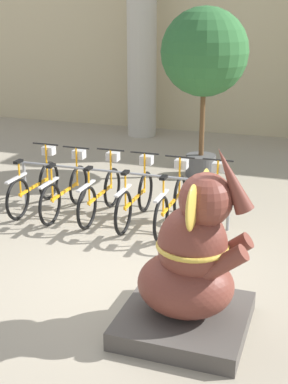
{
  "coord_description": "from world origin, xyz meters",
  "views": [
    {
      "loc": [
        2.12,
        -5.58,
        3.23
      ],
      "look_at": [
        0.02,
        0.49,
        1.0
      ],
      "focal_mm": 50.0,
      "sensor_mm": 36.0,
      "label": 1
    }
  ],
  "objects_px": {
    "bicycle_4": "(172,202)",
    "elephant_statue": "(191,271)",
    "potted_tree": "(205,56)",
    "bicycle_2": "(101,193)",
    "bicycle_0": "(35,185)",
    "bicycle_1": "(66,190)",
    "bicycle_5": "(211,206)",
    "bicycle_3": "(136,197)"
  },
  "relations": [
    {
      "from": "bicycle_3",
      "to": "bicycle_5",
      "type": "bearing_deg",
      "value": -0.94
    },
    {
      "from": "elephant_statue",
      "to": "bicycle_3",
      "type": "bearing_deg",
      "value": 120.33
    },
    {
      "from": "bicycle_0",
      "to": "elephant_statue",
      "type": "relative_size",
      "value": 0.83
    },
    {
      "from": "bicycle_2",
      "to": "potted_tree",
      "type": "height_order",
      "value": "potted_tree"
    },
    {
      "from": "bicycle_5",
      "to": "elephant_statue",
      "type": "relative_size",
      "value": 0.83
    },
    {
      "from": "bicycle_0",
      "to": "bicycle_4",
      "type": "relative_size",
      "value": 1.0
    },
    {
      "from": "bicycle_1",
      "to": "elephant_statue",
      "type": "bearing_deg",
      "value": -43.58
    },
    {
      "from": "bicycle_5",
      "to": "potted_tree",
      "type": "height_order",
      "value": "potted_tree"
    },
    {
      "from": "bicycle_1",
      "to": "bicycle_3",
      "type": "height_order",
      "value": "same"
    },
    {
      "from": "bicycle_0",
      "to": "bicycle_2",
      "type": "bearing_deg",
      "value": 0.33
    },
    {
      "from": "bicycle_3",
      "to": "potted_tree",
      "type": "bearing_deg",
      "value": 81.47
    },
    {
      "from": "bicycle_4",
      "to": "bicycle_5",
      "type": "xyz_separation_m",
      "value": [
        0.6,
        0.02,
        0.0
      ]
    },
    {
      "from": "bicycle_5",
      "to": "potted_tree",
      "type": "distance_m",
      "value": 3.45
    },
    {
      "from": "bicycle_4",
      "to": "elephant_statue",
      "type": "height_order",
      "value": "elephant_statue"
    },
    {
      "from": "bicycle_2",
      "to": "bicycle_5",
      "type": "xyz_separation_m",
      "value": [
        1.8,
        -0.04,
        0.0
      ]
    },
    {
      "from": "potted_tree",
      "to": "bicycle_2",
      "type": "bearing_deg",
      "value": -110.46
    },
    {
      "from": "bicycle_5",
      "to": "potted_tree",
      "type": "relative_size",
      "value": 0.52
    },
    {
      "from": "bicycle_3",
      "to": "bicycle_5",
      "type": "height_order",
      "value": "same"
    },
    {
      "from": "elephant_statue",
      "to": "potted_tree",
      "type": "xyz_separation_m",
      "value": [
        -1.15,
        5.38,
        1.67
      ]
    },
    {
      "from": "bicycle_2",
      "to": "bicycle_3",
      "type": "bearing_deg",
      "value": -1.73
    },
    {
      "from": "bicycle_3",
      "to": "bicycle_5",
      "type": "distance_m",
      "value": 1.2
    },
    {
      "from": "bicycle_1",
      "to": "bicycle_0",
      "type": "bearing_deg",
      "value": 175.4
    },
    {
      "from": "elephant_statue",
      "to": "potted_tree",
      "type": "bearing_deg",
      "value": 102.06
    },
    {
      "from": "bicycle_2",
      "to": "bicycle_0",
      "type": "bearing_deg",
      "value": -179.67
    },
    {
      "from": "bicycle_4",
      "to": "potted_tree",
      "type": "bearing_deg",
      "value": 93.99
    },
    {
      "from": "bicycle_2",
      "to": "bicycle_5",
      "type": "distance_m",
      "value": 1.8
    },
    {
      "from": "bicycle_0",
      "to": "bicycle_1",
      "type": "relative_size",
      "value": 1.0
    },
    {
      "from": "potted_tree",
      "to": "bicycle_4",
      "type": "bearing_deg",
      "value": -86.01
    },
    {
      "from": "bicycle_1",
      "to": "potted_tree",
      "type": "distance_m",
      "value": 3.74
    },
    {
      "from": "bicycle_4",
      "to": "elephant_statue",
      "type": "bearing_deg",
      "value": -69.94
    },
    {
      "from": "bicycle_3",
      "to": "bicycle_2",
      "type": "bearing_deg",
      "value": 178.27
    },
    {
      "from": "bicycle_0",
      "to": "bicycle_4",
      "type": "distance_m",
      "value": 2.4
    },
    {
      "from": "bicycle_1",
      "to": "bicycle_5",
      "type": "relative_size",
      "value": 1.0
    },
    {
      "from": "bicycle_4",
      "to": "potted_tree",
      "type": "xyz_separation_m",
      "value": [
        -0.19,
        2.76,
        1.95
      ]
    },
    {
      "from": "bicycle_0",
      "to": "elephant_statue",
      "type": "distance_m",
      "value": 4.3
    },
    {
      "from": "bicycle_4",
      "to": "elephant_statue",
      "type": "distance_m",
      "value": 2.8
    },
    {
      "from": "bicycle_3",
      "to": "bicycle_0",
      "type": "bearing_deg",
      "value": 179.64
    },
    {
      "from": "bicycle_3",
      "to": "elephant_statue",
      "type": "relative_size",
      "value": 0.83
    },
    {
      "from": "bicycle_2",
      "to": "bicycle_4",
      "type": "height_order",
      "value": "same"
    },
    {
      "from": "bicycle_2",
      "to": "potted_tree",
      "type": "xyz_separation_m",
      "value": [
        1.01,
        2.7,
        1.95
      ]
    },
    {
      "from": "bicycle_3",
      "to": "elephant_statue",
      "type": "distance_m",
      "value": 3.1
    },
    {
      "from": "bicycle_0",
      "to": "potted_tree",
      "type": "xyz_separation_m",
      "value": [
        2.21,
        2.71,
        1.95
      ]
    }
  ]
}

